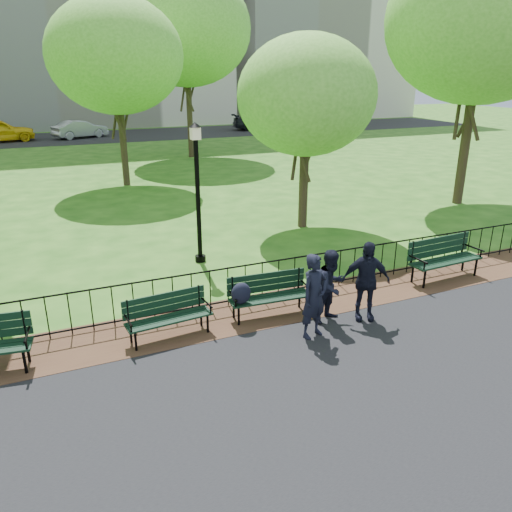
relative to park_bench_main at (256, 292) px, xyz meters
name	(u,v)px	position (x,y,z in m)	size (l,w,h in m)	color
ground	(333,335)	(1.09, -1.22, -0.60)	(120.00, 120.00, 0.00)	#235516
asphalt_path	(468,449)	(1.09, -4.62, -0.60)	(60.00, 9.20, 0.01)	black
dirt_strip	(296,303)	(1.09, 0.28, -0.59)	(60.00, 1.60, 0.01)	#3D2719
far_street	(99,137)	(1.09, 33.78, -0.60)	(70.00, 9.00, 0.01)	black
iron_fence	(287,275)	(1.09, 0.78, -0.10)	(24.06, 0.06, 1.00)	black
apartment_east	(310,5)	(27.09, 46.78, 11.40)	(20.00, 15.00, 24.00)	silver
park_bench_main	(256,292)	(0.00, 0.00, 0.00)	(1.74, 0.64, 0.96)	black
park_bench_left_a	(167,311)	(-1.83, 0.01, -0.08)	(1.66, 0.65, 0.92)	black
park_bench_right_a	(443,254)	(5.02, 0.18, 0.03)	(1.98, 0.71, 1.10)	black
lamppost	(198,189)	(-0.03, 3.65, 1.37)	(0.33, 0.33, 3.62)	black
tree_near_e	(307,96)	(4.03, 5.43, 3.49)	(4.24, 4.24, 5.91)	#2D2116
tree_mid_e	(483,20)	(11.08, 5.82, 5.86)	(6.69, 6.69, 9.32)	#2D2116
tree_far_c	(115,56)	(-0.11, 14.34, 4.83)	(5.62, 5.62, 7.83)	#2D2116
tree_far_e	(186,29)	(4.90, 20.97, 6.45)	(7.29, 7.29, 10.16)	#2D2116
person_left	(314,296)	(0.71, -1.09, 0.23)	(0.60, 0.39, 1.65)	black
person_mid	(331,286)	(1.36, -0.65, 0.16)	(0.73, 0.38, 1.49)	black
person_right	(366,281)	(2.01, -0.88, 0.24)	(0.97, 0.40, 1.65)	black
sedan_silver	(80,129)	(-0.32, 33.34, 0.09)	(1.44, 4.12, 1.36)	#A0A2A7
sedan_dark	(260,122)	(14.95, 33.32, 0.12)	(1.98, 4.87, 1.41)	black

